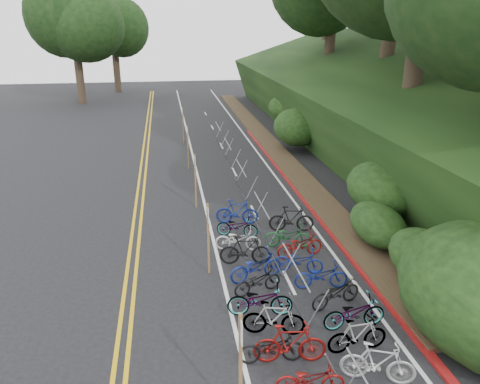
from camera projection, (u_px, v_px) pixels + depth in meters
The scene contains 9 objects.
ground at pixel (205, 380), 11.05m from camera, with size 120.00×120.00×0.00m, color black.
road_markings at pixel (199, 215), 20.51m from camera, with size 7.47×80.00×0.01m.
red_curb at pixel (299, 193), 23.01m from camera, with size 0.25×28.00×0.10m, color maroon.
embankment at pixel (380, 112), 29.76m from camera, with size 14.30×48.14×9.11m.
bike_racks_rest at pixel (241, 174), 23.26m from camera, with size 1.14×23.00×1.17m.
signpost_near at pixel (241, 364), 9.31m from camera, with size 0.08×0.40×2.72m.
signposts_rest at pixel (191, 159), 23.63m from camera, with size 0.08×18.40×2.50m.
bike_front at pixel (271, 347), 11.49m from camera, with size 1.65×0.58×0.87m, color black.
bike_valet at pixel (294, 289), 13.92m from camera, with size 3.39×13.68×1.09m.
Camera 1 is at (-0.58, -8.88, 7.96)m, focal length 35.00 mm.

